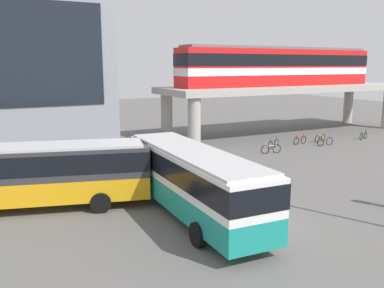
{
  "coord_description": "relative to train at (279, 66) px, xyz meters",
  "views": [
    {
      "loc": [
        -11.2,
        -13.91,
        7.08
      ],
      "look_at": [
        0.82,
        8.6,
        2.2
      ],
      "focal_mm": 38.97,
      "sensor_mm": 36.0,
      "label": 1
    }
  ],
  "objects": [
    {
      "name": "ground_plane",
      "position": [
        -16.59,
        -9.56,
        -6.94
      ],
      "size": [
        120.0,
        120.0,
        0.0
      ],
      "primitive_type": "plane",
      "color": "#605E5B"
    },
    {
      "name": "elevated_platform",
      "position": [
        1.16,
        0.0,
        -2.65
      ],
      "size": [
        27.08,
        7.17,
        4.97
      ],
      "color": "#ADA89E",
      "rests_on": "ground_plane"
    },
    {
      "name": "train",
      "position": [
        0.0,
        0.0,
        0.0
      ],
      "size": [
        22.16,
        2.96,
        3.84
      ],
      "color": "red",
      "rests_on": "elevated_platform"
    },
    {
      "name": "bus_main",
      "position": [
        -18.94,
        -16.96,
        -4.95
      ],
      "size": [
        3.14,
        11.15,
        3.22
      ],
      "color": "teal",
      "rests_on": "ground_plane"
    },
    {
      "name": "bus_secondary",
      "position": [
        -25.25,
        -12.37,
        -4.95
      ],
      "size": [
        11.31,
        5.47,
        3.22
      ],
      "color": "orange",
      "rests_on": "ground_plane"
    },
    {
      "name": "bicycle_brown",
      "position": [
        -0.3,
        -7.05,
        -6.58
      ],
      "size": [
        1.79,
        0.11,
        1.04
      ],
      "color": "black",
      "rests_on": "ground_plane"
    },
    {
      "name": "bicycle_silver",
      "position": [
        -6.61,
        -7.38,
        -6.58
      ],
      "size": [
        1.77,
        0.4,
        1.04
      ],
      "color": "black",
      "rests_on": "ground_plane"
    },
    {
      "name": "bicycle_orange",
      "position": [
        0.62,
        -5.55,
        -6.58
      ],
      "size": [
        1.75,
        0.52,
        1.04
      ],
      "color": "black",
      "rests_on": "ground_plane"
    },
    {
      "name": "bicycle_blue",
      "position": [
        -4.99,
        -5.69,
        -6.58
      ],
      "size": [
        1.68,
        0.74,
        1.04
      ],
      "color": "black",
      "rests_on": "ground_plane"
    },
    {
      "name": "bicycle_red",
      "position": [
        -1.77,
        -5.47,
        -6.58
      ],
      "size": [
        1.77,
        0.39,
        1.04
      ],
      "color": "black",
      "rests_on": "ground_plane"
    },
    {
      "name": "bicycle_green",
      "position": [
        5.37,
        -6.42,
        -6.58
      ],
      "size": [
        1.7,
        0.67,
        1.04
      ],
      "color": "black",
      "rests_on": "ground_plane"
    }
  ]
}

